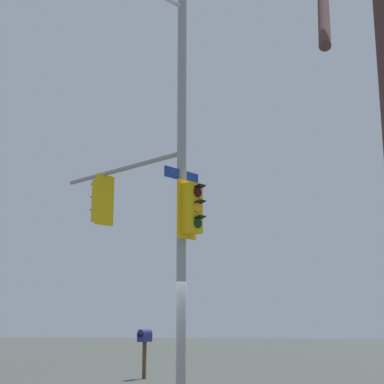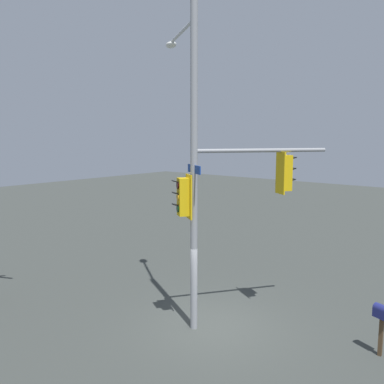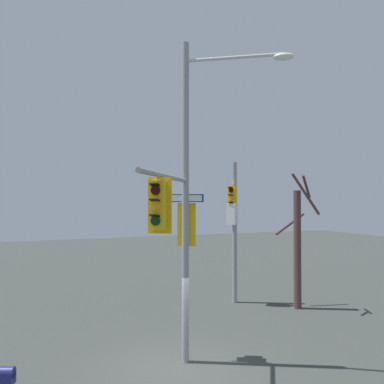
{
  "view_description": "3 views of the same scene",
  "coord_description": "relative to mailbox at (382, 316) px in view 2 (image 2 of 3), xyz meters",
  "views": [
    {
      "loc": [
        -12.93,
        -2.72,
        1.73
      ],
      "look_at": [
        -0.78,
        -0.73,
        4.39
      ],
      "focal_mm": 54.75,
      "sensor_mm": 36.0,
      "label": 1
    },
    {
      "loc": [
        7.08,
        -9.47,
        5.8
      ],
      "look_at": [
        -0.69,
        -0.16,
        4.14
      ],
      "focal_mm": 37.94,
      "sensor_mm": 36.0,
      "label": 2
    },
    {
      "loc": [
        4.08,
        10.51,
        4.8
      ],
      "look_at": [
        -0.42,
        -0.0,
        5.04
      ],
      "focal_mm": 36.93,
      "sensor_mm": 36.0,
      "label": 3
    }
  ],
  "objects": [
    {
      "name": "ground_plane",
      "position": [
        -4.43,
        -1.54,
        -1.11
      ],
      "size": [
        80.0,
        80.0,
        0.0
      ],
      "primitive_type": "plane",
      "color": "#383C38"
    },
    {
      "name": "main_signal_pole_assembly",
      "position": [
        -4.63,
        -1.37,
        3.92
      ],
      "size": [
        5.21,
        4.16,
        9.57
      ],
      "rotation": [
        0.0,
        0.0,
        0.97
      ],
      "color": "gray",
      "rests_on": "ground"
    },
    {
      "name": "mailbox",
      "position": [
        0.0,
        0.0,
        0.0
      ],
      "size": [
        0.5,
        0.39,
        1.41
      ],
      "rotation": [
        0.0,
        0.0,
        4.32
      ],
      "color": "#4C3823",
      "rests_on": "ground"
    }
  ]
}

